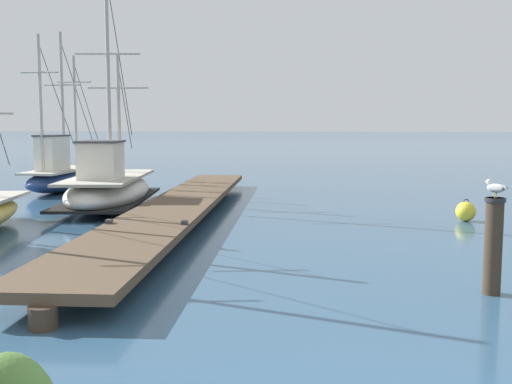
{
  "coord_description": "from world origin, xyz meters",
  "views": [
    {
      "loc": [
        -0.62,
        -2.94,
        2.52
      ],
      "look_at": [
        -1.85,
        6.88,
        1.4
      ],
      "focal_mm": 42.12,
      "sensor_mm": 36.0,
      "label": 1
    }
  ],
  "objects_px": {
    "mooring_piling": "(493,244)",
    "perched_seagull": "(496,188)",
    "mooring_buoy": "(466,211)",
    "fishing_boat_0": "(108,187)",
    "fishing_boat_4": "(61,173)"
  },
  "relations": [
    {
      "from": "fishing_boat_0",
      "to": "mooring_piling",
      "type": "bearing_deg",
      "value": -42.11
    },
    {
      "from": "mooring_piling",
      "to": "perched_seagull",
      "type": "distance_m",
      "value": 0.84
    },
    {
      "from": "mooring_buoy",
      "to": "fishing_boat_4",
      "type": "bearing_deg",
      "value": 158.67
    },
    {
      "from": "fishing_boat_0",
      "to": "perched_seagull",
      "type": "relative_size",
      "value": 24.36
    },
    {
      "from": "perched_seagull",
      "to": "mooring_buoy",
      "type": "bearing_deg",
      "value": 80.96
    },
    {
      "from": "fishing_boat_4",
      "to": "fishing_boat_0",
      "type": "bearing_deg",
      "value": -50.04
    },
    {
      "from": "fishing_boat_0",
      "to": "mooring_buoy",
      "type": "bearing_deg",
      "value": -6.9
    },
    {
      "from": "fishing_boat_0",
      "to": "fishing_boat_4",
      "type": "relative_size",
      "value": 1.24
    },
    {
      "from": "fishing_boat_0",
      "to": "fishing_boat_4",
      "type": "bearing_deg",
      "value": 129.96
    },
    {
      "from": "mooring_piling",
      "to": "perched_seagull",
      "type": "bearing_deg",
      "value": -44.25
    },
    {
      "from": "mooring_piling",
      "to": "perched_seagull",
      "type": "height_order",
      "value": "perched_seagull"
    },
    {
      "from": "fishing_boat_0",
      "to": "perched_seagull",
      "type": "bearing_deg",
      "value": -42.11
    },
    {
      "from": "fishing_boat_0",
      "to": "perched_seagull",
      "type": "distance_m",
      "value": 12.23
    },
    {
      "from": "mooring_buoy",
      "to": "perched_seagull",
      "type": "bearing_deg",
      "value": -99.04
    },
    {
      "from": "fishing_boat_0",
      "to": "mooring_piling",
      "type": "relative_size",
      "value": 5.11
    }
  ]
}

